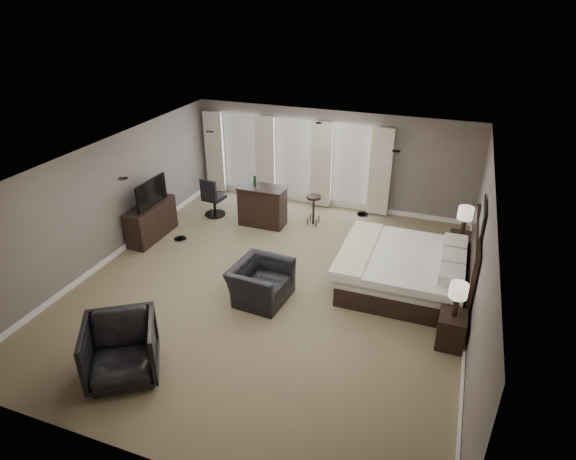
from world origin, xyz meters
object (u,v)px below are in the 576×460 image
(nightstand_far, at_px, (459,248))
(lamp_far, at_px, (464,222))
(dresser, at_px, (151,221))
(bar_stool_right, at_px, (313,210))
(lamp_near, at_px, (457,300))
(bed, at_px, (411,255))
(bar_stool_left, at_px, (258,197))
(tv, at_px, (149,202))
(desk_chair, at_px, (214,197))
(armchair_near, at_px, (261,276))
(armchair_far, at_px, (121,347))
(bar_counter, at_px, (262,206))
(nightstand_near, at_px, (451,330))

(nightstand_far, bearing_deg, lamp_far, 0.00)
(dresser, height_order, bar_stool_right, dresser)
(lamp_near, bearing_deg, bed, 121.54)
(lamp_near, bearing_deg, bar_stool_left, 142.74)
(tv, height_order, desk_chair, desk_chair)
(bar_stool_right, bearing_deg, nightstand_far, -10.72)
(bed, xyz_separation_m, armchair_near, (-2.61, -1.31, -0.28))
(lamp_far, distance_m, armchair_near, 4.49)
(dresser, xyz_separation_m, armchair_far, (2.23, -4.05, 0.11))
(armchair_near, bearing_deg, bar_counter, 27.26)
(armchair_far, distance_m, bar_stool_right, 6.16)
(lamp_near, height_order, bar_stool_left, lamp_near)
(nightstand_near, bearing_deg, desk_chair, 152.45)
(bar_stool_right, relative_size, desk_chair, 0.73)
(nightstand_near, relative_size, bar_stool_right, 0.77)
(lamp_near, height_order, lamp_far, lamp_far)
(lamp_far, distance_m, bar_counter, 4.74)
(bed, xyz_separation_m, lamp_far, (0.89, 1.45, 0.19))
(lamp_far, relative_size, bar_stool_left, 0.96)
(armchair_near, distance_m, bar_stool_right, 3.43)
(dresser, bearing_deg, armchair_far, -61.14)
(armchair_far, bearing_deg, bar_counter, 57.38)
(bar_stool_right, height_order, desk_chair, desk_chair)
(lamp_near, relative_size, bar_stool_left, 0.89)
(bar_stool_left, xyz_separation_m, desk_chair, (-0.90, -0.78, 0.18))
(lamp_near, relative_size, armchair_far, 0.57)
(armchair_near, relative_size, bar_stool_left, 1.63)
(armchair_far, relative_size, desk_chair, 1.02)
(armchair_far, bearing_deg, bed, 13.09)
(armchair_near, relative_size, bar_counter, 0.97)
(bar_counter, bearing_deg, bed, -23.51)
(bar_stool_left, bearing_deg, bar_stool_right, -13.11)
(armchair_far, bearing_deg, dresser, 86.00)
(nightstand_near, xyz_separation_m, dresser, (-6.92, 1.57, 0.13))
(armchair_near, bearing_deg, bar_stool_right, 5.48)
(nightstand_near, xyz_separation_m, tv, (-6.92, 1.57, 0.63))
(nightstand_near, xyz_separation_m, lamp_far, (0.00, 2.90, 0.67))
(nightstand_near, relative_size, armchair_far, 0.55)
(dresser, bearing_deg, lamp_far, 10.89)
(lamp_near, bearing_deg, nightstand_far, 90.00)
(dresser, relative_size, armchair_far, 1.37)
(armchair_near, relative_size, armchair_far, 1.05)
(nightstand_near, distance_m, nightstand_far, 2.90)
(tv, bearing_deg, bar_stool_left, -35.67)
(dresser, xyz_separation_m, armchair_near, (3.42, -1.43, 0.07))
(nightstand_far, distance_m, tv, 7.07)
(nightstand_far, xyz_separation_m, tv, (-6.92, -1.33, 0.61))
(dresser, height_order, tv, tv)
(bed, xyz_separation_m, desk_chair, (-5.21, 1.73, -0.25))
(armchair_near, bearing_deg, dresser, 72.35)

